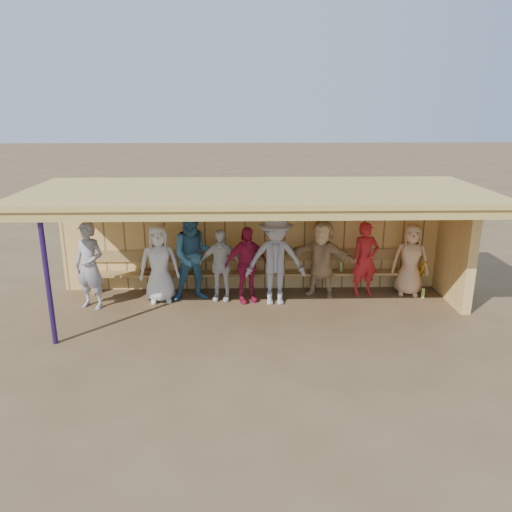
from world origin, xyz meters
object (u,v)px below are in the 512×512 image
(player_h, at_px, (411,260))
(bench, at_px, (255,268))
(player_c, at_px, (194,255))
(player_e, at_px, (275,260))
(player_extra, at_px, (220,265))
(player_g, at_px, (365,259))
(player_a, at_px, (90,266))
(player_d, at_px, (246,265))
(player_b, at_px, (159,264))
(player_f, at_px, (321,258))

(player_h, height_order, bench, player_h)
(player_c, distance_m, player_e, 1.72)
(player_extra, bearing_deg, player_g, 12.12)
(player_g, bearing_deg, player_e, -178.83)
(player_c, height_order, player_h, player_c)
(player_e, xyz_separation_m, player_g, (1.99, 0.46, -0.15))
(player_a, xyz_separation_m, player_g, (5.79, 0.57, -0.09))
(player_d, bearing_deg, player_extra, 147.61)
(player_c, bearing_deg, player_a, 178.66)
(player_a, bearing_deg, player_c, 30.14)
(player_d, bearing_deg, player_c, 153.60)
(player_b, xyz_separation_m, player_f, (3.47, 0.26, 0.01))
(player_b, bearing_deg, player_d, -11.73)
(player_b, xyz_separation_m, player_extra, (1.28, 0.05, -0.06))
(player_f, bearing_deg, bench, -169.21)
(player_b, xyz_separation_m, player_d, (1.83, -0.07, -0.02))
(player_f, xyz_separation_m, bench, (-1.43, 0.31, -0.32))
(player_b, xyz_separation_m, player_e, (2.44, -0.20, 0.13))
(player_e, relative_size, player_f, 1.13)
(player_e, height_order, bench, player_e)
(player_g, distance_m, player_extra, 3.15)
(player_f, relative_size, bench, 0.22)
(player_c, relative_size, player_extra, 1.28)
(player_extra, bearing_deg, player_f, 13.77)
(player_b, height_order, player_e, player_e)
(player_f, relative_size, player_h, 1.07)
(player_b, height_order, bench, player_b)
(player_c, distance_m, player_extra, 0.59)
(player_b, distance_m, player_e, 2.45)
(player_g, bearing_deg, bench, 160.93)
(player_b, xyz_separation_m, player_g, (4.43, 0.26, -0.02))
(player_g, bearing_deg, player_f, 168.20)
(player_d, relative_size, player_f, 0.96)
(player_d, bearing_deg, player_e, -32.37)
(player_b, distance_m, player_extra, 1.29)
(player_h, bearing_deg, bench, -171.88)
(player_c, xyz_separation_m, player_d, (1.10, -0.12, -0.18))
(player_c, distance_m, player_d, 1.12)
(player_a, height_order, player_b, player_a)
(player_b, height_order, player_g, player_b)
(player_b, distance_m, player_f, 3.48)
(player_c, xyz_separation_m, player_e, (1.70, -0.25, -0.03))
(player_h, bearing_deg, player_a, -161.92)
(player_f, distance_m, bench, 1.50)
(bench, bearing_deg, player_g, -7.27)
(player_a, relative_size, player_d, 1.11)
(player_f, height_order, bench, player_f)
(player_e, bearing_deg, player_a, -179.90)
(player_d, bearing_deg, bench, 52.26)
(player_h, bearing_deg, player_b, -163.98)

